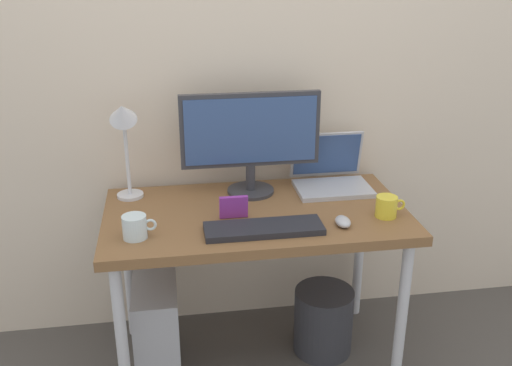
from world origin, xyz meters
TOP-DOWN VIEW (x-y plane):
  - ground_plane at (0.00, 0.00)m, footprint 6.00×6.00m
  - back_wall at (0.00, 0.38)m, footprint 4.40×0.04m
  - desk at (0.00, 0.00)m, footprint 1.20×0.65m
  - monitor at (0.01, 0.19)m, footprint 0.58×0.20m
  - laptop at (0.36, 0.21)m, footprint 0.32×0.26m
  - desk_lamp at (-0.50, 0.19)m, footprint 0.11×0.16m
  - keyboard at (0.00, -0.18)m, footprint 0.44×0.14m
  - mouse at (0.30, -0.18)m, footprint 0.06×0.09m
  - coffee_mug at (0.49, -0.13)m, footprint 0.12×0.08m
  - glass_cup at (-0.47, -0.16)m, footprint 0.12×0.09m
  - photo_frame at (-0.10, -0.05)m, footprint 0.11×0.03m
  - computer_tower at (-0.42, -0.02)m, footprint 0.18×0.36m
  - wastebasket at (0.30, 0.01)m, footprint 0.26×0.26m

SIDE VIEW (x-z plane):
  - ground_plane at x=0.00m, z-range 0.00..0.00m
  - wastebasket at x=0.30m, z-range 0.00..0.30m
  - computer_tower at x=-0.42m, z-range 0.00..0.42m
  - desk at x=0.00m, z-range 0.29..1.00m
  - keyboard at x=0.00m, z-range 0.71..0.74m
  - mouse at x=0.30m, z-range 0.71..0.75m
  - coffee_mug at x=0.49m, z-range 0.71..0.80m
  - glass_cup at x=-0.47m, z-range 0.71..0.80m
  - photo_frame at x=-0.10m, z-range 0.72..0.81m
  - laptop at x=0.36m, z-range 0.66..0.88m
  - monitor at x=0.01m, z-range 0.75..1.18m
  - desk_lamp at x=-0.50m, z-range 0.80..1.24m
  - back_wall at x=0.00m, z-range 0.00..2.60m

